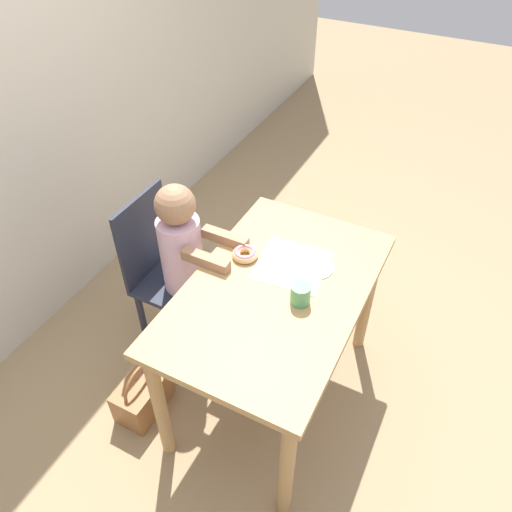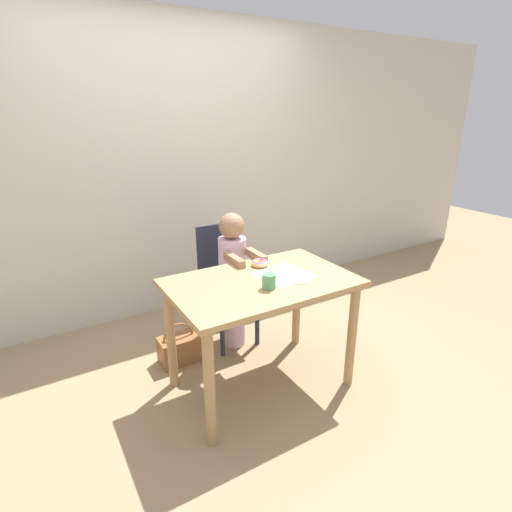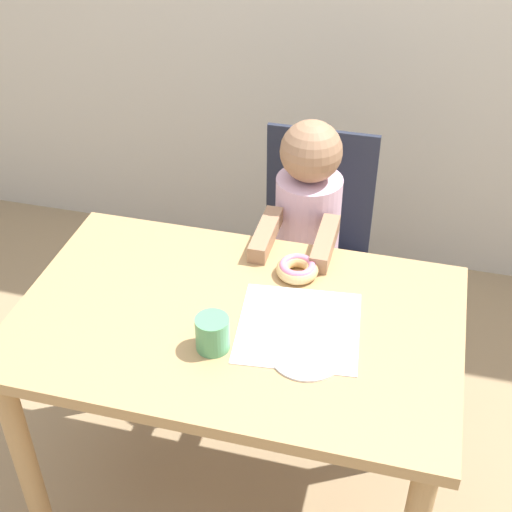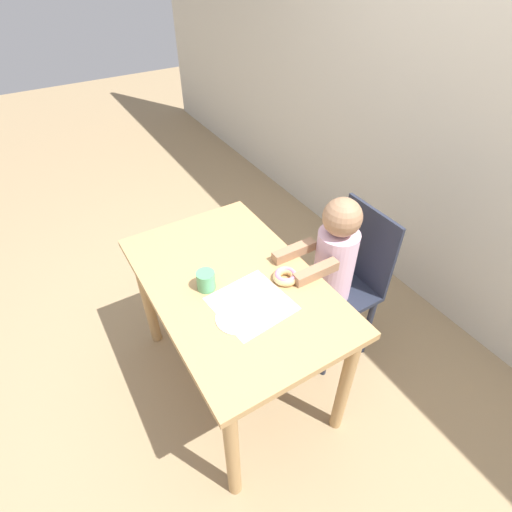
{
  "view_description": "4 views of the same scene",
  "coord_description": "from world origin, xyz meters",
  "px_view_note": "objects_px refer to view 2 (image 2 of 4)",
  "views": [
    {
      "loc": [
        -1.35,
        -0.6,
        2.27
      ],
      "look_at": [
        0.02,
        0.11,
        0.88
      ],
      "focal_mm": 35.0,
      "sensor_mm": 36.0,
      "label": 1
    },
    {
      "loc": [
        -1.19,
        -1.91,
        1.74
      ],
      "look_at": [
        0.02,
        0.11,
        0.88
      ],
      "focal_mm": 28.0,
      "sensor_mm": 36.0,
      "label": 2
    },
    {
      "loc": [
        0.39,
        -1.3,
        1.96
      ],
      "look_at": [
        0.02,
        0.11,
        0.88
      ],
      "focal_mm": 50.0,
      "sensor_mm": 36.0,
      "label": 3
    },
    {
      "loc": [
        1.16,
        -0.59,
        2.02
      ],
      "look_at": [
        0.02,
        0.11,
        0.88
      ],
      "focal_mm": 28.0,
      "sensor_mm": 36.0,
      "label": 4
    }
  ],
  "objects_px": {
    "donut": "(260,263)",
    "handbag": "(179,348)",
    "chair": "(227,283)",
    "cup": "(269,281)",
    "child_figure": "(233,278)"
  },
  "relations": [
    {
      "from": "chair",
      "to": "child_figure",
      "type": "height_order",
      "value": "child_figure"
    },
    {
      "from": "chair",
      "to": "child_figure",
      "type": "xyz_separation_m",
      "value": [
        0.0,
        -0.11,
        0.08
      ]
    },
    {
      "from": "chair",
      "to": "donut",
      "type": "bearing_deg",
      "value": -85.56
    },
    {
      "from": "chair",
      "to": "handbag",
      "type": "distance_m",
      "value": 0.6
    },
    {
      "from": "handbag",
      "to": "child_figure",
      "type": "bearing_deg",
      "value": 0.13
    },
    {
      "from": "handbag",
      "to": "cup",
      "type": "distance_m",
      "value": 1.02
    },
    {
      "from": "cup",
      "to": "donut",
      "type": "bearing_deg",
      "value": 67.22
    },
    {
      "from": "donut",
      "to": "handbag",
      "type": "bearing_deg",
      "value": 146.68
    },
    {
      "from": "chair",
      "to": "cup",
      "type": "relative_size",
      "value": 10.47
    },
    {
      "from": "cup",
      "to": "handbag",
      "type": "bearing_deg",
      "value": 118.47
    },
    {
      "from": "handbag",
      "to": "chair",
      "type": "bearing_deg",
      "value": 13.89
    },
    {
      "from": "donut",
      "to": "child_figure",
      "type": "bearing_deg",
      "value": 95.97
    },
    {
      "from": "donut",
      "to": "cup",
      "type": "relative_size",
      "value": 1.3
    },
    {
      "from": "cup",
      "to": "child_figure",
      "type": "bearing_deg",
      "value": 80.93
    },
    {
      "from": "child_figure",
      "to": "cup",
      "type": "bearing_deg",
      "value": -99.07
    }
  ]
}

